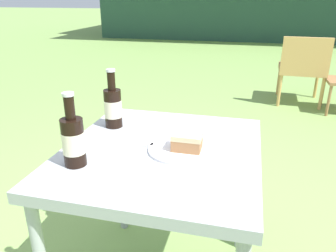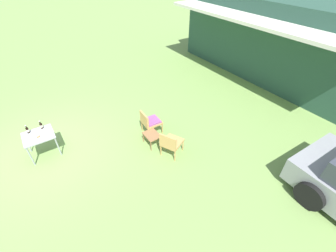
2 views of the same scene
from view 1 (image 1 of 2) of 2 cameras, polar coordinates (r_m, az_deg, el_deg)
wicker_chair_cushioned at (r=4.18m, az=22.38°, el=9.72°), size 0.53×0.57×0.80m
patio_table at (r=1.25m, az=-1.12°, el=-6.98°), size 0.71×0.78×0.69m
cake_on_plate at (r=1.18m, az=2.62°, el=-3.47°), size 0.23×0.23×0.07m
cola_bottle_near at (r=1.40m, az=-9.57°, el=3.37°), size 0.07×0.07×0.25m
cola_bottle_far at (r=1.11m, az=-16.17°, el=-2.33°), size 0.07×0.07×0.25m
fork at (r=1.21m, az=-1.03°, el=-3.94°), size 0.16×0.03×0.01m
loose_bottle_cap at (r=1.23m, az=-3.18°, el=-3.30°), size 0.03×0.03×0.01m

